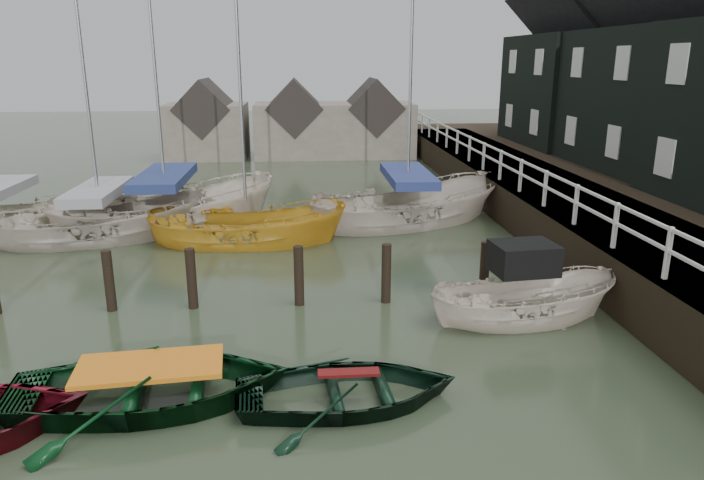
{
  "coord_description": "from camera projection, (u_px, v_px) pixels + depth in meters",
  "views": [
    {
      "loc": [
        1.31,
        -10.49,
        5.44
      ],
      "look_at": [
        2.44,
        3.41,
        1.4
      ],
      "focal_mm": 32.0,
      "sensor_mm": 36.0,
      "label": 1
    }
  ],
  "objects": [
    {
      "name": "ground",
      "position": [
        234.0,
        368.0,
        11.45
      ],
      "size": [
        120.0,
        120.0,
        0.0
      ],
      "primitive_type": "plane",
      "color": "#2C3622",
      "rests_on": "ground"
    },
    {
      "name": "pier",
      "position": [
        540.0,
        202.0,
        21.57
      ],
      "size": [
        3.04,
        32.0,
        2.7
      ],
      "color": "black",
      "rests_on": "ground"
    },
    {
      "name": "land_strip",
      "position": [
        690.0,
        218.0,
        22.2
      ],
      "size": [
        14.0,
        38.0,
        1.5
      ],
      "primitive_type": "cube",
      "color": "black",
      "rests_on": "ground"
    },
    {
      "name": "mooring_pilings",
      "position": [
        196.0,
        287.0,
        14.1
      ],
      "size": [
        13.72,
        0.22,
        1.8
      ],
      "color": "black",
      "rests_on": "ground"
    },
    {
      "name": "far_sheds",
      "position": [
        292.0,
        124.0,
        35.89
      ],
      "size": [
        14.0,
        4.08,
        4.39
      ],
      "color": "#665B51",
      "rests_on": "ground"
    },
    {
      "name": "rowboat_green",
      "position": [
        153.0,
        403.0,
        10.29
      ],
      "size": [
        4.75,
        3.61,
        0.92
      ],
      "primitive_type": "imported",
      "rotation": [
        0.0,
        0.0,
        1.67
      ],
      "color": "black",
      "rests_on": "ground"
    },
    {
      "name": "rowboat_dkgreen",
      "position": [
        349.0,
        403.0,
        10.29
      ],
      "size": [
        3.83,
        2.87,
        0.75
      ],
      "primitive_type": "imported",
      "rotation": [
        0.0,
        0.0,
        1.65
      ],
      "color": "black",
      "rests_on": "ground"
    },
    {
      "name": "motorboat",
      "position": [
        522.0,
        316.0,
        13.52
      ],
      "size": [
        4.29,
        1.98,
        2.48
      ],
      "rotation": [
        0.0,
        0.0,
        1.67
      ],
      "color": "beige",
      "rests_on": "ground"
    },
    {
      "name": "sailboat_a",
      "position": [
        103.0,
        237.0,
        19.68
      ],
      "size": [
        6.97,
        4.17,
        11.29
      ],
      "rotation": [
        0.0,
        0.0,
        1.85
      ],
      "color": "#BAAD9F",
      "rests_on": "ground"
    },
    {
      "name": "sailboat_b",
      "position": [
        168.0,
        226.0,
        20.93
      ],
      "size": [
        8.01,
        5.51,
        11.83
      ],
      "rotation": [
        0.0,
        0.0,
        1.97
      ],
      "color": "beige",
      "rests_on": "ground"
    },
    {
      "name": "sailboat_c",
      "position": [
        248.0,
        242.0,
        19.31
      ],
      "size": [
        6.21,
        2.65,
        11.05
      ],
      "rotation": [
        0.0,
        0.0,
        1.51
      ],
      "color": "gold",
      "rests_on": "ground"
    },
    {
      "name": "sailboat_d",
      "position": [
        407.0,
        221.0,
        21.59
      ],
      "size": [
        7.64,
        4.97,
        11.75
      ],
      "rotation": [
        0.0,
        0.0,
        1.92
      ],
      "color": "beige",
      "rests_on": "ground"
    },
    {
      "name": "sailboat_e",
      "position": [
        2.0,
        233.0,
        20.11
      ],
      "size": [
        6.64,
        3.0,
        10.34
      ],
      "rotation": [
        0.0,
        0.0,
        1.48
      ],
      "color": "beige",
      "rests_on": "ground"
    }
  ]
}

